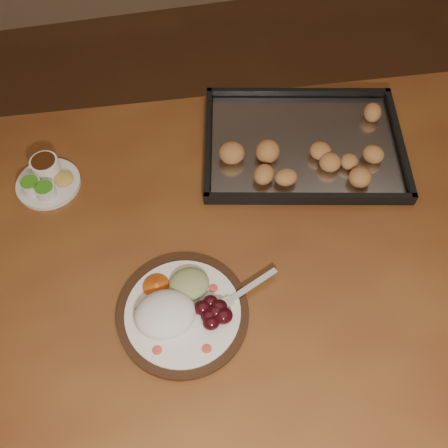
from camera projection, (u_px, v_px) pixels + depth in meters
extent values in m
plane|color=#51321B|center=(274.00, 355.00, 1.68)|extent=(4.00, 4.00, 0.00)
cube|color=brown|center=(193.00, 253.00, 1.06)|extent=(1.56, 1.00, 0.04)
cylinder|color=#432814|center=(392.00, 184.00, 1.63)|extent=(0.07, 0.07, 0.71)
cylinder|color=black|center=(183.00, 314.00, 0.96)|extent=(0.25, 0.25, 0.02)
cylinder|color=white|center=(183.00, 312.00, 0.95)|extent=(0.22, 0.22, 0.01)
ellipsoid|color=#D64433|center=(157.00, 350.00, 0.91)|extent=(0.02, 0.02, 0.00)
ellipsoid|color=#D64433|center=(207.00, 349.00, 0.91)|extent=(0.02, 0.02, 0.00)
ellipsoid|color=#D64433|center=(213.00, 288.00, 0.97)|extent=(0.02, 0.02, 0.00)
ellipsoid|color=#D64433|center=(140.00, 310.00, 0.95)|extent=(0.02, 0.02, 0.00)
ellipsoid|color=white|center=(165.00, 314.00, 0.93)|extent=(0.12, 0.10, 0.05)
ellipsoid|color=#400912|center=(209.00, 316.00, 0.93)|extent=(0.03, 0.03, 0.02)
ellipsoid|color=#400912|center=(218.00, 307.00, 0.94)|extent=(0.03, 0.03, 0.02)
ellipsoid|color=#400912|center=(210.00, 302.00, 0.94)|extent=(0.03, 0.03, 0.02)
ellipsoid|color=#400912|center=(223.00, 316.00, 0.93)|extent=(0.03, 0.03, 0.02)
ellipsoid|color=#400912|center=(202.00, 308.00, 0.94)|extent=(0.03, 0.03, 0.02)
ellipsoid|color=#400912|center=(216.00, 311.00, 0.93)|extent=(0.03, 0.03, 0.02)
ellipsoid|color=#400912|center=(211.00, 323.00, 0.92)|extent=(0.03, 0.03, 0.02)
ellipsoid|color=#C5B67F|center=(189.00, 284.00, 0.97)|extent=(0.08, 0.07, 0.03)
cone|color=#C64D12|center=(156.00, 285.00, 0.97)|extent=(0.07, 0.08, 0.02)
cube|color=silver|center=(251.00, 286.00, 0.97)|extent=(0.12, 0.06, 0.00)
cube|color=silver|center=(224.00, 304.00, 0.95)|extent=(0.04, 0.03, 0.00)
cylinder|color=silver|center=(217.00, 313.00, 0.94)|extent=(0.03, 0.01, 0.00)
cylinder|color=silver|center=(216.00, 311.00, 0.94)|extent=(0.03, 0.01, 0.00)
cylinder|color=silver|center=(214.00, 309.00, 0.95)|extent=(0.03, 0.01, 0.00)
cylinder|color=silver|center=(212.00, 306.00, 0.95)|extent=(0.03, 0.01, 0.00)
cylinder|color=silver|center=(49.00, 184.00, 1.13)|extent=(0.14, 0.14, 0.01)
cylinder|color=silver|center=(31.00, 186.00, 1.10)|extent=(0.04, 0.04, 0.03)
cylinder|color=#3A891B|center=(29.00, 182.00, 1.09)|extent=(0.04, 0.04, 0.00)
cylinder|color=silver|center=(46.00, 191.00, 1.10)|extent=(0.04, 0.04, 0.03)
cylinder|color=#3A891B|center=(44.00, 187.00, 1.08)|extent=(0.04, 0.04, 0.00)
cylinder|color=white|center=(46.00, 166.00, 1.13)|extent=(0.06, 0.06, 0.04)
cylinder|color=#381A0A|center=(43.00, 161.00, 1.11)|extent=(0.05, 0.05, 0.00)
ellipsoid|color=gold|center=(64.00, 178.00, 1.12)|extent=(0.04, 0.04, 0.02)
cube|color=black|center=(303.00, 146.00, 1.19)|extent=(0.53, 0.43, 0.01)
cube|color=black|center=(298.00, 93.00, 1.27)|extent=(0.46, 0.11, 0.02)
cube|color=black|center=(310.00, 198.00, 1.09)|extent=(0.46, 0.11, 0.02)
cube|color=black|center=(399.00, 142.00, 1.18)|extent=(0.09, 0.34, 0.02)
cube|color=black|center=(208.00, 141.00, 1.18)|extent=(0.09, 0.34, 0.02)
cube|color=#B8B9BD|center=(303.00, 144.00, 1.19)|extent=(0.49, 0.40, 0.00)
ellipsoid|color=#BC7441|center=(329.00, 138.00, 1.17)|extent=(0.05, 0.05, 0.04)
ellipsoid|color=#BC7441|center=(344.00, 125.00, 1.20)|extent=(0.07, 0.07, 0.04)
ellipsoid|color=#BC7441|center=(311.00, 109.00, 1.23)|extent=(0.06, 0.06, 0.04)
ellipsoid|color=#BC7441|center=(284.00, 121.00, 1.20)|extent=(0.06, 0.06, 0.04)
ellipsoid|color=#BC7441|center=(268.00, 122.00, 1.20)|extent=(0.07, 0.07, 0.04)
ellipsoid|color=#BC7441|center=(280.00, 138.00, 1.17)|extent=(0.05, 0.05, 0.04)
ellipsoid|color=#BC7441|center=(263.00, 152.00, 1.15)|extent=(0.07, 0.07, 0.04)
ellipsoid|color=#BC7441|center=(297.00, 171.00, 1.12)|extent=(0.06, 0.06, 0.04)
ellipsoid|color=#BC7441|center=(326.00, 156.00, 1.14)|extent=(0.06, 0.06, 0.04)
ellipsoid|color=#BC7441|center=(342.00, 155.00, 1.14)|extent=(0.07, 0.07, 0.04)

